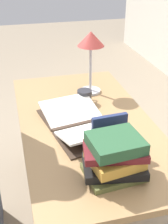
% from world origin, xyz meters
% --- Properties ---
extents(ground_plane, '(12.00, 12.00, 0.00)m').
position_xyz_m(ground_plane, '(0.00, 0.00, 0.00)').
color(ground_plane, gray).
extents(reading_desk, '(1.50, 0.77, 0.76)m').
position_xyz_m(reading_desk, '(0.00, 0.00, 0.67)').
color(reading_desk, '#937047').
rests_on(reading_desk, ground_plane).
extents(open_book, '(0.61, 0.44, 0.08)m').
position_xyz_m(open_book, '(0.04, -0.05, 0.79)').
color(open_book, '#38281E').
rests_on(open_book, reading_desk).
extents(book_stack_tall, '(0.23, 0.30, 0.20)m').
position_xyz_m(book_stack_tall, '(0.49, 0.00, 0.86)').
color(book_stack_tall, brown).
rests_on(book_stack_tall, reading_desk).
extents(book_standing_upright, '(0.04, 0.18, 0.22)m').
position_xyz_m(book_standing_upright, '(0.34, 0.03, 0.87)').
color(book_standing_upright, '#1E284C').
rests_on(book_standing_upright, reading_desk).
extents(reading_lamp, '(0.18, 0.18, 0.43)m').
position_xyz_m(reading_lamp, '(-0.40, 0.13, 1.10)').
color(reading_lamp, '#ADADB2').
rests_on(reading_lamp, reading_desk).
extents(coffee_mug, '(0.10, 0.11, 0.09)m').
position_xyz_m(coffee_mug, '(-0.24, 0.05, 0.81)').
color(coffee_mug, '#28282D').
rests_on(coffee_mug, reading_desk).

